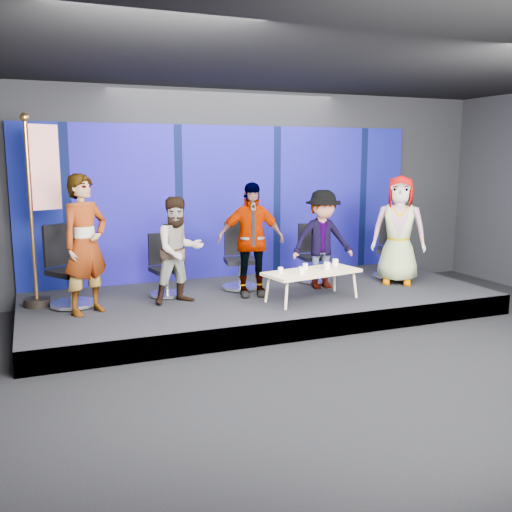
{
  "coord_description": "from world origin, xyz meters",
  "views": [
    {
      "loc": [
        -3.24,
        -5.41,
        2.38
      ],
      "look_at": [
        -0.12,
        2.4,
        0.91
      ],
      "focal_mm": 40.0,
      "sensor_mm": 36.0,
      "label": 1
    }
  ],
  "objects_px": {
    "chair_b": "(165,276)",
    "flag_stand": "(40,206)",
    "panelist_a": "(85,245)",
    "panelist_b": "(179,250)",
    "mug_b": "(302,271)",
    "mug_e": "(335,263)",
    "chair_e": "(391,256)",
    "panelist_e": "(399,230)",
    "mug_d": "(327,266)",
    "mug_a": "(281,270)",
    "coffee_table": "(312,273)",
    "chair_a": "(69,280)",
    "panelist_c": "(251,240)",
    "mug_c": "(305,266)",
    "chair_d": "(313,263)",
    "panelist_d": "(322,240)",
    "chair_c": "(240,267)"
  },
  "relations": [
    {
      "from": "panelist_d",
      "to": "mug_b",
      "type": "height_order",
      "value": "panelist_d"
    },
    {
      "from": "panelist_d",
      "to": "panelist_e",
      "type": "distance_m",
      "value": 1.35
    },
    {
      "from": "coffee_table",
      "to": "mug_d",
      "type": "distance_m",
      "value": 0.27
    },
    {
      "from": "mug_b",
      "to": "panelist_e",
      "type": "bearing_deg",
      "value": 17.29
    },
    {
      "from": "panelist_d",
      "to": "flag_stand",
      "type": "relative_size",
      "value": 0.59
    },
    {
      "from": "coffee_table",
      "to": "mug_e",
      "type": "distance_m",
      "value": 0.54
    },
    {
      "from": "chair_b",
      "to": "mug_b",
      "type": "bearing_deg",
      "value": -45.07
    },
    {
      "from": "panelist_a",
      "to": "panelist_e",
      "type": "distance_m",
      "value": 4.96
    },
    {
      "from": "chair_a",
      "to": "panelist_e",
      "type": "xyz_separation_m",
      "value": [
        5.16,
        -0.47,
        0.51
      ]
    },
    {
      "from": "chair_d",
      "to": "mug_a",
      "type": "distance_m",
      "value": 1.59
    },
    {
      "from": "panelist_d",
      "to": "mug_e",
      "type": "xyz_separation_m",
      "value": [
        -0.01,
        -0.44,
        -0.29
      ]
    },
    {
      "from": "coffee_table",
      "to": "mug_e",
      "type": "xyz_separation_m",
      "value": [
        0.5,
        0.2,
        0.09
      ]
    },
    {
      "from": "coffee_table",
      "to": "mug_c",
      "type": "distance_m",
      "value": 0.16
    },
    {
      "from": "panelist_a",
      "to": "mug_b",
      "type": "xyz_separation_m",
      "value": [
        2.87,
        -0.65,
        -0.44
      ]
    },
    {
      "from": "chair_b",
      "to": "panelist_b",
      "type": "xyz_separation_m",
      "value": [
        0.09,
        -0.49,
        0.45
      ]
    },
    {
      "from": "panelist_e",
      "to": "mug_b",
      "type": "distance_m",
      "value": 2.23
    },
    {
      "from": "chair_b",
      "to": "chair_c",
      "type": "xyz_separation_m",
      "value": [
        1.21,
        0.04,
        0.04
      ]
    },
    {
      "from": "mug_a",
      "to": "flag_stand",
      "type": "bearing_deg",
      "value": 159.66
    },
    {
      "from": "chair_b",
      "to": "chair_c",
      "type": "relative_size",
      "value": 0.89
    },
    {
      "from": "chair_c",
      "to": "flag_stand",
      "type": "relative_size",
      "value": 0.4
    },
    {
      "from": "panelist_a",
      "to": "coffee_table",
      "type": "bearing_deg",
      "value": -41.05
    },
    {
      "from": "mug_b",
      "to": "mug_d",
      "type": "bearing_deg",
      "value": 18.77
    },
    {
      "from": "panelist_b",
      "to": "panelist_e",
      "type": "height_order",
      "value": "panelist_e"
    },
    {
      "from": "chair_c",
      "to": "panelist_c",
      "type": "height_order",
      "value": "panelist_c"
    },
    {
      "from": "mug_c",
      "to": "mug_d",
      "type": "height_order",
      "value": "mug_d"
    },
    {
      "from": "panelist_b",
      "to": "mug_d",
      "type": "relative_size",
      "value": 14.13
    },
    {
      "from": "chair_b",
      "to": "flag_stand",
      "type": "xyz_separation_m",
      "value": [
        -1.7,
        0.1,
        1.1
      ]
    },
    {
      "from": "mug_c",
      "to": "flag_stand",
      "type": "height_order",
      "value": "flag_stand"
    },
    {
      "from": "chair_a",
      "to": "panelist_e",
      "type": "bearing_deg",
      "value": -37.3
    },
    {
      "from": "panelist_b",
      "to": "mug_d",
      "type": "height_order",
      "value": "panelist_b"
    },
    {
      "from": "panelist_c",
      "to": "flag_stand",
      "type": "height_order",
      "value": "flag_stand"
    },
    {
      "from": "chair_e",
      "to": "mug_b",
      "type": "distance_m",
      "value": 2.55
    },
    {
      "from": "panelist_e",
      "to": "mug_d",
      "type": "xyz_separation_m",
      "value": [
        -1.59,
        -0.48,
        -0.4
      ]
    },
    {
      "from": "panelist_d",
      "to": "mug_a",
      "type": "xyz_separation_m",
      "value": [
        -1.01,
        -0.64,
        -0.3
      ]
    },
    {
      "from": "mug_d",
      "to": "mug_e",
      "type": "xyz_separation_m",
      "value": [
        0.25,
        0.19,
        -0.0
      ]
    },
    {
      "from": "panelist_a",
      "to": "panelist_b",
      "type": "distance_m",
      "value": 1.29
    },
    {
      "from": "chair_a",
      "to": "chair_b",
      "type": "xyz_separation_m",
      "value": [
        1.39,
        0.1,
        -0.07
      ]
    },
    {
      "from": "panelist_e",
      "to": "chair_d",
      "type": "bearing_deg",
      "value": -171.9
    },
    {
      "from": "panelist_c",
      "to": "flag_stand",
      "type": "xyz_separation_m",
      "value": [
        -2.9,
        0.56,
        0.55
      ]
    },
    {
      "from": "coffee_table",
      "to": "chair_e",
      "type": "bearing_deg",
      "value": 25.03
    },
    {
      "from": "flag_stand",
      "to": "panelist_e",
      "type": "bearing_deg",
      "value": -31.39
    },
    {
      "from": "panelist_c",
      "to": "coffee_table",
      "type": "xyz_separation_m",
      "value": [
        0.73,
        -0.59,
        -0.45
      ]
    },
    {
      "from": "panelist_d",
      "to": "mug_b",
      "type": "xyz_separation_m",
      "value": [
        -0.76,
        -0.8,
        -0.29
      ]
    },
    {
      "from": "chair_d",
      "to": "panelist_d",
      "type": "bearing_deg",
      "value": -95.2
    },
    {
      "from": "mug_b",
      "to": "mug_e",
      "type": "distance_m",
      "value": 0.83
    },
    {
      "from": "chair_c",
      "to": "panelist_c",
      "type": "xyz_separation_m",
      "value": [
        -0.01,
        -0.5,
        0.51
      ]
    },
    {
      "from": "mug_b",
      "to": "mug_c",
      "type": "relative_size",
      "value": 1.16
    },
    {
      "from": "panelist_c",
      "to": "panelist_e",
      "type": "distance_m",
      "value": 2.58
    },
    {
      "from": "mug_c",
      "to": "mug_e",
      "type": "distance_m",
      "value": 0.55
    },
    {
      "from": "chair_b",
      "to": "panelist_e",
      "type": "xyz_separation_m",
      "value": [
        3.77,
        -0.57,
        0.58
      ]
    }
  ]
}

